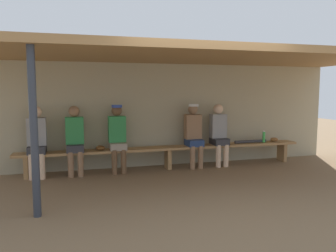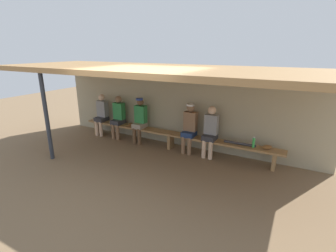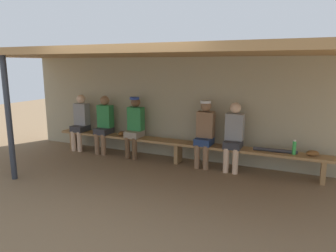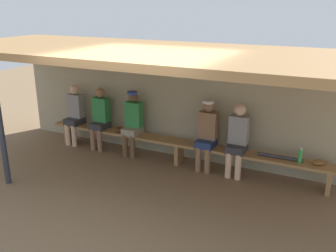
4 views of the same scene
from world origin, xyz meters
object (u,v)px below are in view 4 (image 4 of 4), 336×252
at_px(player_in_blue, 100,116).
at_px(baseball_bat, 280,157).
at_px(baseball_glove_tan, 319,162).
at_px(support_post, 0,124).
at_px(player_with_sunglasses, 75,112).
at_px(baseball_glove_worn, 119,129).
at_px(player_middle, 207,132).
at_px(water_bottle_blue, 300,156).
at_px(player_leftmost, 133,120).
at_px(bench, 179,145).
at_px(player_near_post, 238,137).

xyz_separation_m(player_in_blue, baseball_bat, (3.79, -0.00, -0.24)).
bearing_deg(baseball_glove_tan, support_post, -17.73).
distance_m(player_with_sunglasses, baseball_glove_worn, 1.19).
relative_size(player_with_sunglasses, player_middle, 0.99).
distance_m(support_post, baseball_glove_tan, 5.39).
bearing_deg(water_bottle_blue, player_leftmost, 179.63).
height_order(bench, water_bottle_blue, water_bottle_blue).
bearing_deg(baseball_glove_worn, player_leftmost, -105.80).
distance_m(support_post, baseball_bat, 4.81).
bearing_deg(support_post, player_near_post, 30.91).
xyz_separation_m(support_post, player_leftmost, (1.31, 2.10, -0.35)).
xyz_separation_m(player_in_blue, baseball_glove_worn, (0.48, -0.00, -0.22)).
xyz_separation_m(player_with_sunglasses, player_in_blue, (0.69, 0.00, 0.00)).
distance_m(baseball_glove_tan, baseball_bat, 0.63).
relative_size(player_near_post, baseball_glove_tan, 5.56).
bearing_deg(player_middle, player_with_sunglasses, -179.99).
relative_size(player_near_post, baseball_glove_worn, 5.56).
xyz_separation_m(player_near_post, player_in_blue, (-3.02, 0.00, 0.00)).
bearing_deg(player_with_sunglasses, bench, -0.07).
relative_size(player_middle, water_bottle_blue, 5.08).
distance_m(bench, water_bottle_blue, 2.26).
bearing_deg(support_post, bench, 41.69).
distance_m(player_near_post, baseball_glove_tan, 1.42).
bearing_deg(player_middle, support_post, -144.30).
bearing_deg(baseball_bat, player_near_post, 178.11).
bearing_deg(bench, player_middle, 0.36).
bearing_deg(player_with_sunglasses, player_near_post, 0.00).
bearing_deg(player_leftmost, baseball_glove_worn, -179.41).
distance_m(support_post, water_bottle_blue, 5.08).
height_order(player_near_post, player_in_blue, same).
height_order(player_leftmost, water_bottle_blue, player_leftmost).
distance_m(player_middle, baseball_bat, 1.38).
bearing_deg(baseball_glove_tan, water_bottle_blue, -31.21).
distance_m(player_middle, baseball_glove_worn, 1.97).
height_order(support_post, baseball_bat, support_post).
xyz_separation_m(bench, player_in_blue, (-1.87, 0.00, 0.34)).
height_order(player_near_post, baseball_bat, player_near_post).
relative_size(support_post, player_middle, 1.64).
height_order(bench, baseball_glove_worn, baseball_glove_worn).
bearing_deg(bench, player_leftmost, 179.80).
bearing_deg(player_in_blue, support_post, -103.18).
distance_m(player_with_sunglasses, baseball_glove_tan, 5.11).
bearing_deg(water_bottle_blue, player_with_sunglasses, 179.75).
bearing_deg(baseball_bat, player_with_sunglasses, 178.30).
height_order(baseball_glove_tan, baseball_glove_worn, same).
xyz_separation_m(player_in_blue, water_bottle_blue, (4.12, -0.02, -0.14)).
distance_m(player_leftmost, baseball_bat, 2.98).
xyz_separation_m(support_post, bench, (2.36, 2.10, -0.71)).
height_order(bench, player_in_blue, player_in_blue).
relative_size(player_in_blue, baseball_bat, 1.72).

